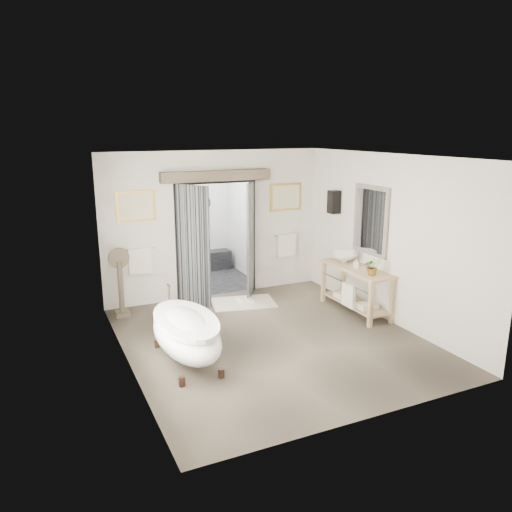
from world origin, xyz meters
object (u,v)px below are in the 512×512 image
basin (344,258)px  rug (244,303)px  vanity (355,286)px  clawfoot_tub (186,333)px

basin → rug: bearing=158.4°
vanity → basin: size_ratio=3.11×
clawfoot_tub → basin: basin is taller
rug → basin: (1.69, -0.89, 0.93)m
clawfoot_tub → rug: clawfoot_tub is taller
basin → vanity: bearing=-86.8°
rug → basin: basin is taller
clawfoot_tub → vanity: clawfoot_tub is taller
vanity → basin: basin is taller
vanity → rug: (-1.67, 1.31, -0.50)m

